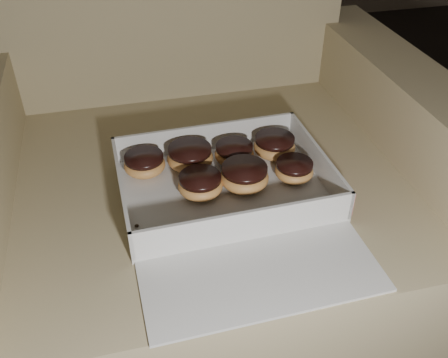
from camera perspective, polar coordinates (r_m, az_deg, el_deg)
armchair at (r=1.08m, az=-2.59°, el=-2.37°), size 0.95×0.80×0.99m
bakery_box at (r=0.86m, az=0.87°, el=-2.27°), size 0.37×0.43×0.06m
donut_a at (r=0.86m, az=-2.73°, el=-0.60°), size 0.08×0.08×0.04m
donut_b at (r=0.92m, az=-9.07°, el=1.76°), size 0.08×0.08×0.04m
donut_c at (r=0.96m, az=5.79°, el=3.82°), size 0.08×0.08×0.04m
donut_d at (r=0.94m, az=1.18°, el=2.99°), size 0.07×0.07×0.04m
donut_e at (r=0.93m, az=-3.90°, el=2.57°), size 0.09×0.09×0.04m
donut_f at (r=0.91m, az=8.02°, el=1.06°), size 0.07×0.07×0.04m
donut_g at (r=0.88m, az=2.34°, el=0.35°), size 0.09×0.09×0.04m
crumb_a at (r=0.83m, az=7.09°, el=-4.24°), size 0.01×0.01×0.00m
crumb_b at (r=0.82m, az=5.12°, el=-4.79°), size 0.01×0.01×0.00m
crumb_c at (r=0.82m, az=-9.95°, el=-5.28°), size 0.01×0.01×0.00m
crumb_d at (r=0.80m, az=-0.49°, el=-5.76°), size 0.01×0.01×0.00m
crumb_e at (r=0.87m, az=3.34°, el=-1.59°), size 0.01×0.01×0.00m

